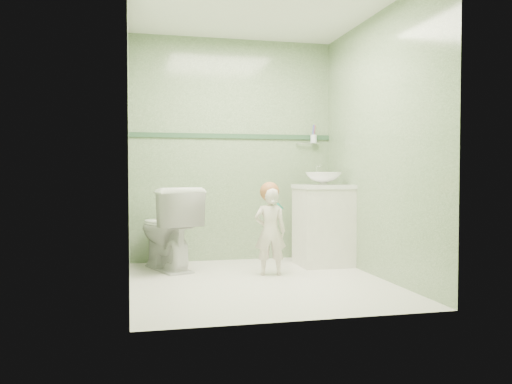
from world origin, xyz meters
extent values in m
plane|color=white|center=(0.00, 0.00, 0.00)|extent=(2.50, 2.50, 0.00)
cube|color=gray|center=(0.00, 1.25, 1.20)|extent=(2.20, 0.04, 2.40)
cube|color=gray|center=(0.00, -1.25, 1.20)|extent=(2.20, 0.04, 2.40)
cube|color=gray|center=(-1.10, 0.00, 1.20)|extent=(0.04, 2.50, 2.40)
cube|color=gray|center=(1.10, 0.00, 1.20)|extent=(0.04, 2.50, 2.40)
plane|color=white|center=(0.00, 0.00, 2.40)|extent=(2.50, 2.50, 0.00)
cube|color=#2E5237|center=(0.00, 1.24, 1.35)|extent=(2.20, 0.02, 0.05)
cube|color=white|center=(0.84, 0.70, 0.40)|extent=(0.52, 0.50, 0.80)
cube|color=white|center=(0.84, 0.70, 0.81)|extent=(0.54, 0.52, 0.04)
imported|color=white|center=(0.84, 0.70, 0.89)|extent=(0.37, 0.37, 0.13)
cylinder|color=silver|center=(0.84, 0.90, 0.95)|extent=(0.03, 0.03, 0.18)
cylinder|color=silver|center=(0.84, 0.85, 1.03)|extent=(0.02, 0.12, 0.02)
cylinder|color=silver|center=(0.84, 1.20, 1.28)|extent=(0.26, 0.02, 0.02)
cylinder|color=silver|center=(0.90, 1.18, 1.33)|extent=(0.07, 0.07, 0.09)
cylinder|color=#8450AD|center=(0.90, 1.16, 1.40)|extent=(0.01, 0.01, 0.17)
cylinder|color=#3651B5|center=(0.89, 1.17, 1.40)|extent=(0.01, 0.01, 0.17)
cylinder|color=#C4513D|center=(0.91, 1.19, 1.40)|extent=(0.01, 0.01, 0.17)
imported|color=white|center=(-0.74, 0.80, 0.41)|extent=(0.69, 0.90, 0.81)
imported|color=beige|center=(0.17, 0.30, 0.41)|extent=(0.33, 0.24, 0.81)
sphere|color=#A06035|center=(0.17, 0.33, 0.78)|extent=(0.18, 0.18, 0.18)
cylinder|color=#15886F|center=(0.23, 0.16, 0.65)|extent=(0.09, 0.12, 0.06)
cube|color=white|center=(0.18, 0.22, 0.69)|extent=(0.03, 0.03, 0.02)
camera|label=1|loc=(-1.09, -4.50, 0.95)|focal=37.66mm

